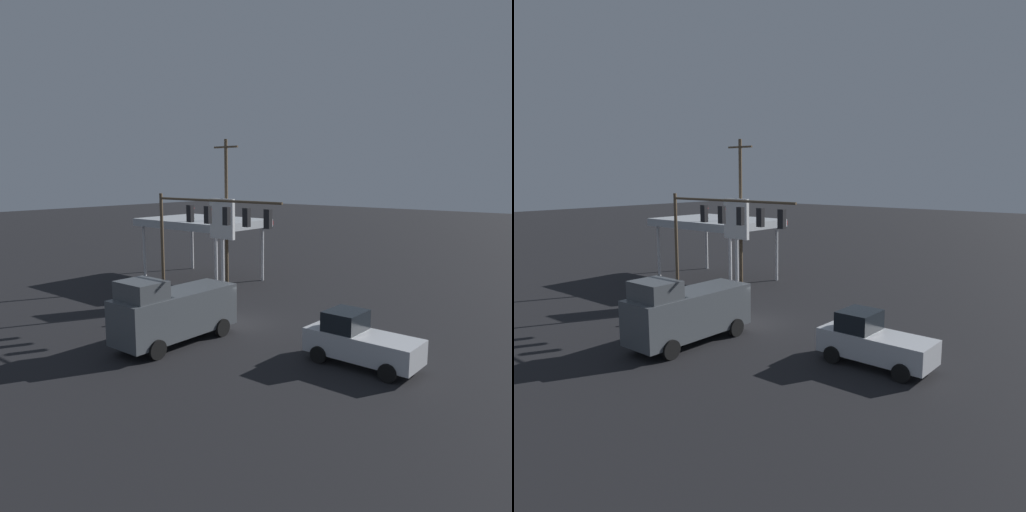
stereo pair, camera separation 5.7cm
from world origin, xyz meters
The scene contains 8 objects.
ground_plane centered at (0.00, 0.00, 0.00)m, with size 200.00×200.00×0.00m, color black.
traffic_signal_assembly centered at (1.36, 0.77, 5.76)m, with size 9.29×0.43×7.42m.
utility_pole centered at (7.91, -8.05, 5.92)m, with size 2.40×0.26×11.25m.
gas_station_canopy centered at (10.25, -7.70, 4.64)m, with size 9.39×6.68×5.01m.
price_sign centered at (4.18, -3.54, 5.14)m, with size 2.09×0.27×6.97m.
delivery_truck centered at (0.11, 4.55, 1.69)m, with size 2.58×6.81×3.58m.
pickup_parked centered at (-8.64, 1.20, 1.11)m, with size 5.22×2.30×2.40m.
fire_hydrant centered at (4.72, 4.02, 0.44)m, with size 0.24×0.24×0.88m.
Camera 2 is at (-18.68, 20.89, 8.55)m, focal length 35.00 mm.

